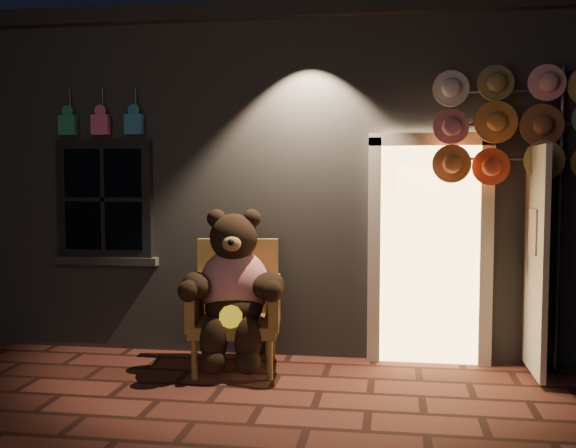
# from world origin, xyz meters

# --- Properties ---
(ground) EXTENTS (60.00, 60.00, 0.00)m
(ground) POSITION_xyz_m (0.00, 0.00, 0.00)
(ground) COLOR brown
(ground) RESTS_ON ground
(shop_building) EXTENTS (7.30, 5.95, 3.51)m
(shop_building) POSITION_xyz_m (0.00, 3.99, 1.74)
(shop_building) COLOR slate
(shop_building) RESTS_ON ground
(wicker_armchair) EXTENTS (0.90, 0.84, 1.18)m
(wicker_armchair) POSITION_xyz_m (-0.44, 1.03, 0.59)
(wicker_armchair) COLOR olive
(wicker_armchair) RESTS_ON ground
(teddy_bear) EXTENTS (1.02, 0.85, 1.42)m
(teddy_bear) POSITION_xyz_m (-0.42, 0.88, 0.77)
(teddy_bear) COLOR red
(teddy_bear) RESTS_ON ground
(hat_rack) EXTENTS (1.57, 0.22, 2.78)m
(hat_rack) POSITION_xyz_m (2.13, 1.28, 2.22)
(hat_rack) COLOR #59595E
(hat_rack) RESTS_ON ground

